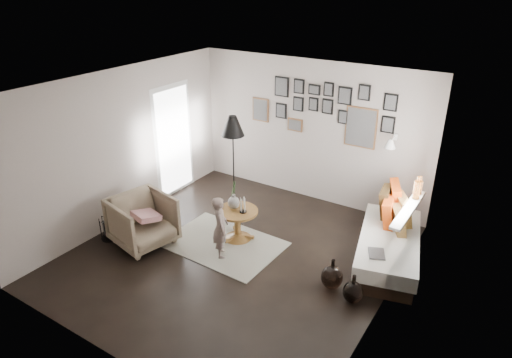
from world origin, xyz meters
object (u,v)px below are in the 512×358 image
Objects in this scene: pedestal_table at (238,225)px; daybed at (391,241)px; magazine_basket at (110,228)px; demijohn_large at (332,277)px; child at (220,227)px; floor_lamp at (233,129)px; armchair at (143,221)px; vase at (234,200)px; demijohn_small at (353,292)px.

pedestal_table is 0.32× the size of daybed.
magazine_basket is 0.80× the size of demijohn_large.
daybed is at bearing 18.92° from pedestal_table.
magazine_basket is 0.37× the size of child.
floor_lamp is (-0.67, 0.86, 1.25)m from pedestal_table.
armchair is 2.14m from floor_lamp.
floor_lamp is at bearing -3.07° from armchair.
vase is 0.59m from child.
vase reaches higher than demijohn_small.
daybed is 3.15m from floor_lamp.
child is at bearing -83.67° from pedestal_table.
magazine_basket is at bearing 66.94° from child.
child is (1.81, 0.57, 0.31)m from magazine_basket.
magazine_basket is at bearing -168.04° from demijohn_large.
floor_lamp is at bearing 154.76° from demijohn_small.
vase is 1.15× the size of demijohn_small.
daybed is at bearing 25.06° from magazine_basket.
child reaches higher than demijohn_small.
demijohn_small is (2.15, -0.47, -0.08)m from pedestal_table.
demijohn_large is at bearing -124.83° from child.
vase is 1.98m from demijohn_large.
pedestal_table reaches higher than magazine_basket.
child is at bearing -178.42° from demijohn_small.
demijohn_small is (2.23, -0.49, -0.51)m from vase.
daybed is at bearing 17.86° from vase.
armchair is 2.14× the size of demijohn_small.
demijohn_large is (-0.45, -1.12, -0.12)m from daybed.
demijohn_large is at bearing -125.60° from daybed.
demijohn_small is 0.42× the size of child.
daybed is 2.10× the size of child.
child reaches higher than pedestal_table.
floor_lamp reaches higher than daybed.
vase is at bearing 168.91° from demijohn_large.
magazine_basket is at bearing -170.80° from demijohn_small.
pedestal_table is at bearing -174.93° from daybed.
armchair is 3.36m from demijohn_small.
floor_lamp is at bearing -12.92° from child.
pedestal_table is 2.37m from daybed.
demijohn_large is 1.10× the size of demijohn_small.
demijohn_large is at bearing -11.09° from vase.
floor_lamp is (-0.59, 0.84, 0.83)m from vase.
demijohn_small is at bearing -69.78° from armchair.
child is (-1.74, -0.18, 0.32)m from demijohn_large.
floor_lamp reaches higher than vase.
vase is 0.23× the size of daybed.
vase is 1.46m from armchair.
demijohn_large is (1.88, -0.37, -0.49)m from vase.
vase is at bearing -36.87° from armchair.
floor_lamp reaches higher than demijohn_small.
pedestal_table reaches higher than demijohn_large.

